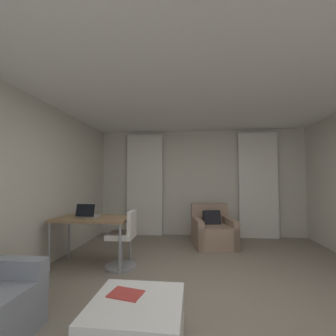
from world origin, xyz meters
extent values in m
plane|color=gray|center=(0.00, 0.00, 0.00)|extent=(12.00, 12.00, 0.00)
cube|color=beige|center=(0.00, 3.03, 1.30)|extent=(5.12, 0.06, 2.60)
cube|color=beige|center=(-2.53, 0.00, 1.30)|extent=(0.06, 6.12, 2.60)
cube|color=white|center=(0.00, 0.00, 2.63)|extent=(5.12, 6.12, 0.06)
cube|color=silver|center=(-1.38, 2.90, 1.25)|extent=(0.90, 0.06, 2.50)
cube|color=silver|center=(1.38, 2.90, 1.25)|extent=(0.90, 0.06, 2.50)
cube|color=gray|center=(-2.00, -0.68, 0.31)|extent=(0.88, 0.17, 0.62)
cube|color=#997A66|center=(0.25, 2.12, 0.21)|extent=(0.93, 0.98, 0.43)
cube|color=#997A66|center=(0.19, 2.47, 0.63)|extent=(0.81, 0.27, 0.41)
cube|color=#997A66|center=(0.59, 2.18, 0.28)|extent=(0.26, 0.87, 0.57)
cube|color=#997A66|center=(-0.09, 2.06, 0.28)|extent=(0.26, 0.87, 0.57)
cube|color=black|center=(0.23, 2.25, 0.53)|extent=(0.39, 0.26, 0.37)
cube|color=olive|center=(-1.79, 0.85, 0.74)|extent=(1.21, 0.66, 0.04)
cylinder|color=#99999E|center=(-2.35, 1.12, 0.36)|extent=(0.04, 0.04, 0.72)
cylinder|color=#99999E|center=(-1.24, 1.12, 0.36)|extent=(0.04, 0.04, 0.72)
cylinder|color=#99999E|center=(-2.35, 0.57, 0.36)|extent=(0.04, 0.04, 0.72)
cylinder|color=#99999E|center=(-1.24, 0.57, 0.36)|extent=(0.04, 0.04, 0.72)
cylinder|color=gray|center=(-1.29, 0.79, 0.23)|extent=(0.06, 0.06, 0.46)
cylinder|color=gray|center=(-1.29, 0.79, 0.02)|extent=(0.48, 0.48, 0.04)
cube|color=silver|center=(-1.29, 0.79, 0.50)|extent=(0.40, 0.40, 0.08)
cube|color=silver|center=(-1.12, 0.79, 0.71)|extent=(0.06, 0.36, 0.34)
cube|color=#ADADB2|center=(-1.89, 0.91, 0.77)|extent=(0.34, 0.25, 0.02)
cube|color=black|center=(-1.90, 0.81, 0.88)|extent=(0.32, 0.08, 0.20)
cube|color=white|center=(-0.63, -0.84, 0.19)|extent=(0.75, 0.74, 0.38)
cube|color=#B73833|center=(-0.75, -0.75, 0.38)|extent=(0.31, 0.25, 0.01)
camera|label=1|loc=(-0.16, -2.73, 1.38)|focal=24.37mm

